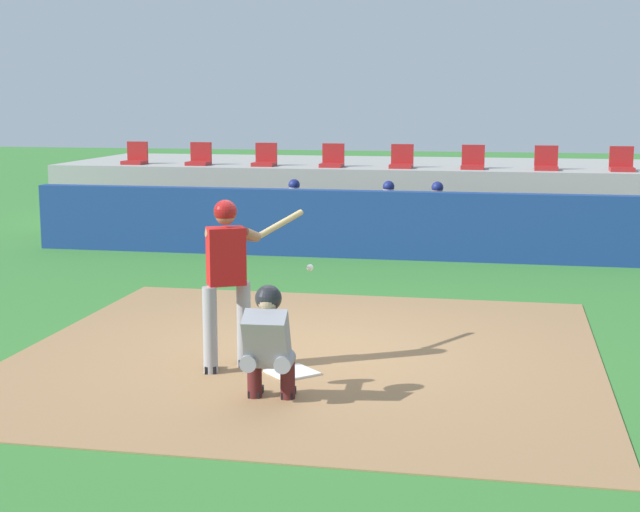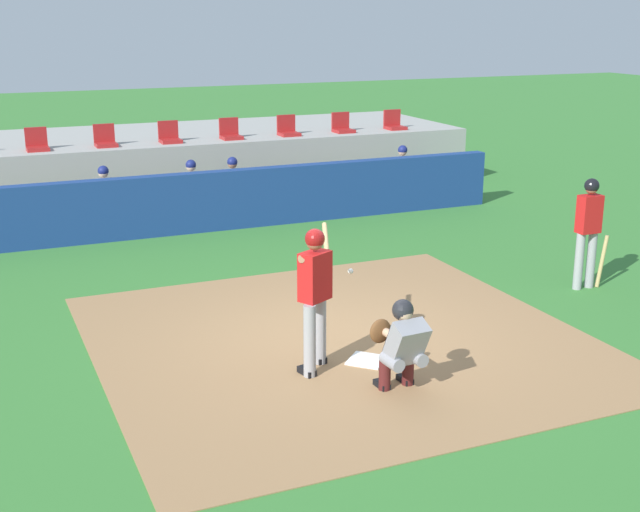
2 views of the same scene
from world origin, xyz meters
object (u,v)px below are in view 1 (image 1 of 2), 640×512
Objects in this scene: stadium_seat_6 at (546,163)px; stadium_seat_7 at (622,164)px; home_plate at (292,372)px; stadium_seat_4 at (402,161)px; dugout_player_1 at (387,215)px; batter_at_plate at (229,273)px; stadium_seat_5 at (473,162)px; catcher_crouched at (268,339)px; dugout_player_0 at (293,213)px; dugout_player_2 at (436,216)px; stadium_seat_3 at (332,160)px; stadium_seat_0 at (136,158)px; stadium_seat_2 at (265,159)px; stadium_seat_1 at (199,159)px.

stadium_seat_7 is at bearing 0.00° from stadium_seat_6.
home_plate is 10.29m from stadium_seat_4.
stadium_seat_4 is at bearing 90.00° from home_plate.
stadium_seat_7 is (4.36, 2.03, 0.86)m from dugout_player_1.
batter_at_plate is 3.76× the size of stadium_seat_5.
dugout_player_0 is (-1.81, 9.05, 0.06)m from catcher_crouched.
stadium_seat_5 is at bearing 31.85° from dugout_player_0.
stadium_seat_6 is at bearing 45.32° from dugout_player_2.
stadium_seat_3 is 4.33m from stadium_seat_6.
catcher_crouched is 1.47× the size of dugout_player_1.
stadium_seat_0 is (-3.95, 2.03, 0.86)m from dugout_player_0.
stadium_seat_0 is at bearing 180.00° from stadium_seat_7.
home_plate is at bearing -77.33° from dugout_player_0.
stadium_seat_0 is at bearing 117.44° from catcher_crouched.
dugout_player_2 reaches higher than catcher_crouched.
stadium_seat_2 is (-2.87, 11.09, 0.93)m from catcher_crouched.
batter_at_plate reaches higher than catcher_crouched.
stadium_seat_1 is 2.89m from stadium_seat_3.
stadium_seat_0 reaches higher than home_plate.
stadium_seat_4 and stadium_seat_7 have the same top height.
home_plate is 11.17m from stadium_seat_1.
stadium_seat_1 is 1.00× the size of stadium_seat_3.
home_plate is 8.17m from dugout_player_1.
stadium_seat_0 is at bearing 180.00° from stadium_seat_6.
batter_at_plate is 10.75m from stadium_seat_6.
batter_at_plate is at bearing -81.93° from dugout_player_0.
home_plate is at bearing -81.92° from stadium_seat_3.
stadium_seat_3 is (-1.44, 10.18, 1.51)m from home_plate.
stadium_seat_1 is at bearing 180.00° from stadium_seat_4.
batter_at_plate reaches higher than dugout_player_1.
stadium_seat_5 is at bearing 0.00° from stadium_seat_1.
dugout_player_0 is at bearing -148.15° from stadium_seat_5.
batter_at_plate is 1.39× the size of dugout_player_0.
dugout_player_1 is (1.80, 0.00, 0.00)m from dugout_player_0.
batter_at_plate is 3.76× the size of stadium_seat_2.
stadium_seat_2 is at bearing 180.00° from stadium_seat_6.
stadium_seat_5 reaches higher than batter_at_plate.
stadium_seat_5 is (3.28, 2.03, 0.86)m from dugout_player_0.
batter_at_plate is (-0.68, 0.05, 1.01)m from home_plate.
stadium_seat_7 is at bearing 66.94° from home_plate.
stadium_seat_0 is at bearing 163.00° from dugout_player_2.
dugout_player_0 is (-1.83, 8.14, 0.65)m from home_plate.
dugout_player_2 is at bearing -28.38° from stadium_seat_2.
stadium_seat_3 is (-1.42, 11.09, 0.93)m from catcher_crouched.
stadium_seat_0 is at bearing 180.00° from stadium_seat_1.
dugout_player_0 is at bearing -100.76° from stadium_seat_3.
stadium_seat_1 is at bearing 154.71° from dugout_player_1.
catcher_crouched is at bearing -62.56° from stadium_seat_0.
batter_at_plate is 8.25m from dugout_player_2.
stadium_seat_0 and stadium_seat_7 have the same top height.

